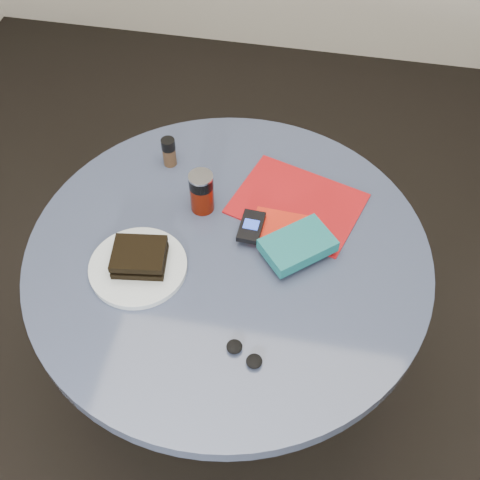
% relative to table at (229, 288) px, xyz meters
% --- Properties ---
extents(ground, '(4.00, 4.00, 0.00)m').
position_rel_table_xyz_m(ground, '(0.00, 0.00, -0.59)').
color(ground, black).
rests_on(ground, ground).
extents(table, '(1.00, 1.00, 0.75)m').
position_rel_table_xyz_m(table, '(0.00, 0.00, 0.00)').
color(table, black).
rests_on(table, ground).
extents(plate, '(0.27, 0.27, 0.01)m').
position_rel_table_xyz_m(plate, '(-0.20, -0.09, 0.17)').
color(plate, silver).
rests_on(plate, table).
extents(sandwich, '(0.14, 0.12, 0.04)m').
position_rel_table_xyz_m(sandwich, '(-0.20, -0.08, 0.20)').
color(sandwich, black).
rests_on(sandwich, plate).
extents(soda_can, '(0.07, 0.07, 0.12)m').
position_rel_table_xyz_m(soda_can, '(-0.09, 0.13, 0.22)').
color(soda_can, '#5B1204').
rests_on(soda_can, table).
extents(pepper_grinder, '(0.04, 0.04, 0.09)m').
position_rel_table_xyz_m(pepper_grinder, '(-0.22, 0.27, 0.21)').
color(pepper_grinder, '#412C1B').
rests_on(pepper_grinder, table).
extents(magazine, '(0.38, 0.32, 0.01)m').
position_rel_table_xyz_m(magazine, '(0.15, 0.18, 0.17)').
color(magazine, '#9D0E12').
rests_on(magazine, table).
extents(red_book, '(0.17, 0.12, 0.01)m').
position_rel_table_xyz_m(red_book, '(0.13, 0.08, 0.18)').
color(red_book, red).
rests_on(red_book, magazine).
extents(novel, '(0.20, 0.19, 0.03)m').
position_rel_table_xyz_m(novel, '(0.17, 0.02, 0.20)').
color(novel, '#145D62').
rests_on(novel, red_book).
extents(mp3_player, '(0.06, 0.10, 0.02)m').
position_rel_table_xyz_m(mp3_player, '(0.05, 0.06, 0.19)').
color(mp3_player, black).
rests_on(mp3_player, red_book).
extents(headphones, '(0.10, 0.07, 0.02)m').
position_rel_table_xyz_m(headphones, '(0.09, -0.27, 0.17)').
color(headphones, black).
rests_on(headphones, table).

